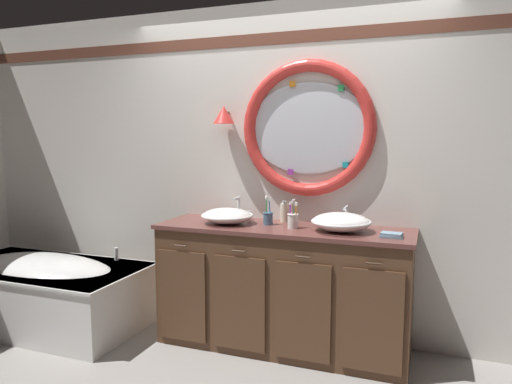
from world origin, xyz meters
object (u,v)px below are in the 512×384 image
at_px(bathtub, 44,288).
at_px(folded_hand_towel, 392,235).
at_px(soap_dispenser, 284,212).
at_px(sink_basin_left, 227,216).
at_px(toothbrush_holder_left, 268,217).
at_px(toothbrush_holder_right, 293,220).
at_px(sink_basin_right, 341,222).

relative_size(bathtub, folded_hand_towel, 11.74).
bearing_deg(soap_dispenser, sink_basin_left, -149.89).
bearing_deg(toothbrush_holder_left, folded_hand_towel, -9.04).
height_order(toothbrush_holder_left, toothbrush_holder_right, toothbrush_holder_left).
bearing_deg(soap_dispenser, bathtub, -165.95).
relative_size(sink_basin_left, folded_hand_towel, 2.75).
xyz_separation_m(toothbrush_holder_left, folded_hand_towel, (0.90, -0.14, -0.04)).
height_order(sink_basin_left, folded_hand_towel, sink_basin_left).
xyz_separation_m(sink_basin_left, sink_basin_right, (0.86, -0.00, 0.01)).
xyz_separation_m(bathtub, sink_basin_right, (2.43, 0.26, 0.68)).
relative_size(toothbrush_holder_left, toothbrush_holder_right, 1.04).
distance_m(sink_basin_left, soap_dispenser, 0.44).
bearing_deg(toothbrush_holder_right, soap_dispenser, 120.81).
xyz_separation_m(sink_basin_right, folded_hand_towel, (0.35, -0.08, -0.05)).
bearing_deg(folded_hand_towel, bathtub, -176.21).
height_order(toothbrush_holder_left, folded_hand_towel, toothbrush_holder_left).
bearing_deg(sink_basin_left, soap_dispenser, 30.11).
height_order(sink_basin_right, folded_hand_towel, sink_basin_right).
relative_size(bathtub, toothbrush_holder_left, 7.79).
height_order(toothbrush_holder_right, soap_dispenser, toothbrush_holder_right).
relative_size(bathtub, sink_basin_left, 4.27).
bearing_deg(sink_basin_left, sink_basin_right, -0.00).
xyz_separation_m(toothbrush_holder_right, folded_hand_towel, (0.69, -0.07, -0.05)).
bearing_deg(bathtub, sink_basin_right, 6.22).
height_order(soap_dispenser, folded_hand_towel, soap_dispenser).
bearing_deg(sink_basin_right, bathtub, -173.78).
xyz_separation_m(sink_basin_left, soap_dispenser, (0.38, 0.22, 0.02)).
xyz_separation_m(bathtub, sink_basin_left, (1.56, 0.26, 0.67)).
bearing_deg(soap_dispenser, folded_hand_towel, -20.11).
xyz_separation_m(toothbrush_holder_left, soap_dispenser, (0.08, 0.16, 0.02)).
bearing_deg(sink_basin_left, bathtub, -170.39).
distance_m(sink_basin_right, folded_hand_towel, 0.36).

